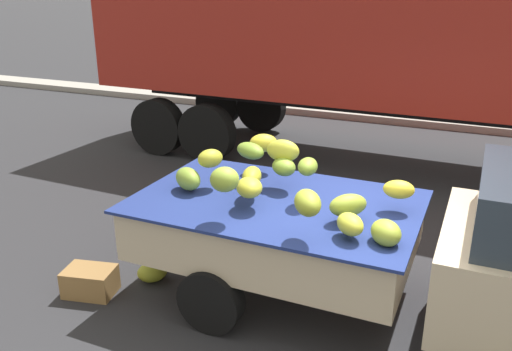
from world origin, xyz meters
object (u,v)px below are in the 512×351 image
at_px(pickup_truck, 482,256).
at_px(semi_trailer, 426,22).
at_px(fallen_banana_bunch_near_tailgate, 152,272).
at_px(produce_crate, 90,281).

bearing_deg(pickup_truck, semi_trailer, 104.88).
xyz_separation_m(pickup_truck, semi_trailer, (-1.26, 4.83, 1.65)).
xyz_separation_m(fallen_banana_bunch_near_tailgate, produce_crate, (-0.45, -0.49, 0.04)).
height_order(semi_trailer, produce_crate, semi_trailer).
bearing_deg(fallen_banana_bunch_near_tailgate, produce_crate, -132.56).
bearing_deg(semi_trailer, produce_crate, -112.71).
distance_m(semi_trailer, produce_crate, 6.60).
distance_m(pickup_truck, produce_crate, 3.91).
xyz_separation_m(semi_trailer, produce_crate, (-2.50, -5.62, -2.40)).
height_order(pickup_truck, produce_crate, pickup_truck).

